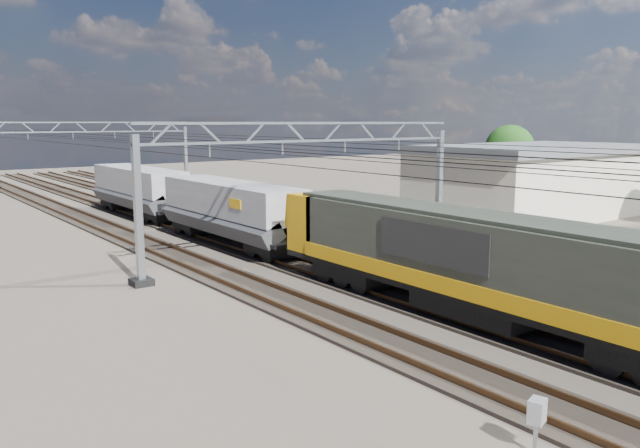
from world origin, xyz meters
TOP-DOWN VIEW (x-y plane):
  - ground at (0.00, 0.00)m, footprint 160.00×160.00m
  - track_outer_west at (-6.00, 0.00)m, footprint 2.60×140.00m
  - track_loco at (-2.00, 0.00)m, footprint 2.60×140.00m
  - track_inner_east at (2.00, 0.00)m, footprint 2.60×140.00m
  - track_outer_east at (6.00, 0.00)m, footprint 2.60×140.00m
  - catenary_gantry_mid at (0.00, 4.00)m, footprint 19.90×0.90m
  - catenary_gantry_far at (0.00, 40.00)m, footprint 19.90×0.90m
  - overhead_wires at (0.00, 8.00)m, footprint 12.03×140.00m
  - locomotive at (-2.00, -8.32)m, footprint 2.76×21.10m
  - hopper_wagon_lead at (-2.00, 9.37)m, footprint 3.38×13.00m
  - hopper_wagon_mid at (-2.00, 23.57)m, footprint 3.38×13.00m
  - trackside_cabinet at (-8.00, -14.79)m, footprint 0.50×0.43m
  - industrial_shed at (22.00, 6.00)m, footprint 18.60×10.60m
  - tree_far at (30.32, 13.79)m, footprint 5.12×4.72m

SIDE VIEW (x-z plane):
  - ground at x=0.00m, z-range 0.00..0.00m
  - track_outer_west at x=-6.00m, z-range -0.08..0.22m
  - track_loco at x=-2.00m, z-range -0.08..0.22m
  - track_inner_east at x=2.00m, z-range -0.08..0.22m
  - track_outer_east at x=6.00m, z-range -0.08..0.22m
  - trackside_cabinet at x=-8.00m, z-range 0.33..1.59m
  - hopper_wagon_lead at x=-2.00m, z-range 0.60..3.86m
  - hopper_wagon_mid at x=-2.00m, z-range 0.60..3.86m
  - locomotive at x=-2.00m, z-range 0.52..4.14m
  - industrial_shed at x=22.00m, z-range 0.03..5.43m
  - catenary_gantry_mid at x=0.00m, z-range 0.35..7.46m
  - catenary_gantry_far at x=0.00m, z-range 0.35..7.46m
  - tree_far at x=30.32m, z-range 0.94..7.79m
  - overhead_wires at x=0.00m, z-range 5.48..6.02m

